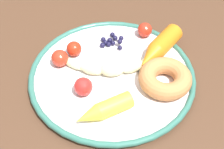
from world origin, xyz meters
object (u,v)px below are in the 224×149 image
(banana, at_px, (112,67))
(tomato_far, at_px, (145,30))
(blueberry_pile, at_px, (111,41))
(carrot_orange, at_px, (159,48))
(carrot_yellow, at_px, (104,110))
(donut, at_px, (165,78))
(tomato_extra, at_px, (83,87))
(plate, at_px, (112,75))
(tomato_near, at_px, (74,49))
(tomato_mid, at_px, (60,58))
(dining_table, at_px, (116,124))

(banana, bearing_deg, tomato_far, -36.48)
(blueberry_pile, bearing_deg, carrot_orange, -112.47)
(carrot_yellow, distance_m, blueberry_pile, 0.20)
(banana, xyz_separation_m, donut, (-0.04, -0.10, 0.00))
(carrot_yellow, relative_size, tomato_extra, 3.10)
(carrot_orange, bearing_deg, tomato_far, 18.89)
(banana, bearing_deg, carrot_orange, -67.12)
(plate, xyz_separation_m, carrot_yellow, (-0.10, 0.02, 0.02))
(donut, xyz_separation_m, blueberry_pile, (0.13, 0.10, -0.01))
(carrot_orange, bearing_deg, plate, 117.59)
(carrot_orange, relative_size, tomato_extra, 3.49)
(plate, xyz_separation_m, donut, (-0.03, -0.10, 0.02))
(banana, bearing_deg, tomato_near, 56.19)
(blueberry_pile, distance_m, tomato_mid, 0.13)
(donut, distance_m, tomato_extra, 0.16)
(plate, bearing_deg, donut, -106.99)
(blueberry_pile, bearing_deg, dining_table, -178.54)
(donut, distance_m, tomato_far, 0.15)
(banana, height_order, tomato_mid, tomato_mid)
(dining_table, relative_size, tomato_near, 35.69)
(carrot_orange, xyz_separation_m, donut, (-0.09, 0.00, -0.00))
(tomato_extra, bearing_deg, tomato_mid, 31.54)
(plate, relative_size, carrot_yellow, 3.02)
(plate, xyz_separation_m, tomato_far, (0.12, -0.08, 0.02))
(carrot_yellow, xyz_separation_m, blueberry_pile, (0.20, -0.02, -0.01))
(carrot_yellow, relative_size, blueberry_pile, 2.04)
(dining_table, bearing_deg, tomato_extra, 84.15)
(dining_table, height_order, tomato_extra, tomato_extra)
(tomato_mid, bearing_deg, tomato_far, -65.89)
(donut, height_order, tomato_near, donut)
(donut, distance_m, tomato_near, 0.20)
(donut, bearing_deg, carrot_orange, -0.09)
(blueberry_pile, distance_m, tomato_far, 0.08)
(carrot_yellow, bearing_deg, banana, -10.44)
(plate, distance_m, carrot_yellow, 0.10)
(tomato_mid, relative_size, tomato_far, 1.08)
(dining_table, xyz_separation_m, tomato_mid, (0.09, 0.11, 0.12))
(tomato_mid, bearing_deg, plate, -108.06)
(blueberry_pile, height_order, tomato_far, tomato_far)
(dining_table, relative_size, tomato_mid, 32.50)
(banana, relative_size, blueberry_pile, 3.77)
(plate, bearing_deg, tomato_extra, 128.45)
(banana, distance_m, carrot_yellow, 0.11)
(tomato_near, xyz_separation_m, tomato_mid, (-0.03, 0.03, 0.00))
(carrot_orange, bearing_deg, donut, 179.91)
(plate, distance_m, tomato_extra, 0.08)
(tomato_mid, distance_m, tomato_far, 0.21)
(blueberry_pile, bearing_deg, tomato_mid, 118.67)
(banana, bearing_deg, dining_table, -174.35)
(blueberry_pile, bearing_deg, tomato_near, 110.95)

